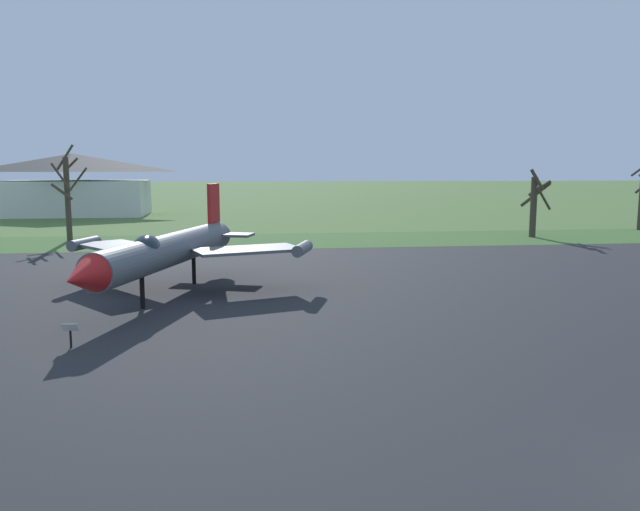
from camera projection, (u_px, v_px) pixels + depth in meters
asphalt_apron at (469, 320)px, 26.48m from camera, size 80.14×48.47×0.05m
grass_verge_strip at (348, 240)px, 56.17m from camera, size 140.14×12.00×0.06m
jet_fighter_front_left at (168, 250)px, 31.12m from camera, size 13.43×16.61×5.56m
info_placard_front_left at (70, 333)px, 22.23m from camera, size 0.60×0.29×0.96m
bare_tree_left_of_center at (68, 194)px, 54.65m from camera, size 2.99×3.03×8.59m
bare_tree_center at (535, 202)px, 58.01m from camera, size 2.70×3.49×6.45m
visitor_building at (74, 185)px, 85.27m from camera, size 20.27×11.22×8.48m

